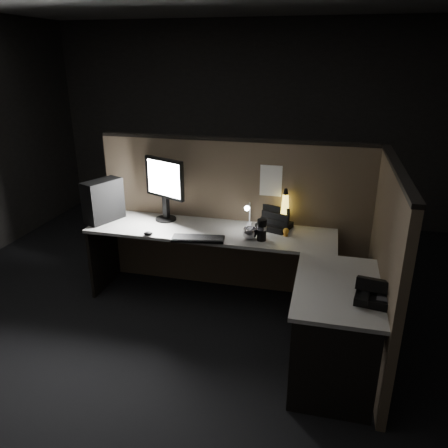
% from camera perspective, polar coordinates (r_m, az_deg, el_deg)
% --- Properties ---
extents(floor, '(6.00, 6.00, 0.00)m').
position_cam_1_polar(floor, '(3.86, -1.86, -14.35)').
color(floor, black).
rests_on(floor, ground).
extents(room_shell, '(6.00, 6.00, 6.00)m').
position_cam_1_polar(room_shell, '(3.20, -2.20, 9.97)').
color(room_shell, silver).
rests_on(room_shell, ground).
extents(partition_back, '(2.66, 0.06, 1.50)m').
position_cam_1_polar(partition_back, '(4.31, 1.32, 0.92)').
color(partition_back, brown).
rests_on(partition_back, ground).
extents(partition_right, '(0.06, 1.66, 1.50)m').
position_cam_1_polar(partition_right, '(3.49, 20.12, -5.52)').
color(partition_right, brown).
rests_on(partition_right, ground).
extents(desk, '(2.60, 1.60, 0.73)m').
position_cam_1_polar(desk, '(3.73, 1.74, -5.25)').
color(desk, beige).
rests_on(desk, ground).
extents(pc_tower, '(0.31, 0.42, 0.40)m').
position_cam_1_polar(pc_tower, '(4.37, -15.51, 2.95)').
color(pc_tower, black).
rests_on(pc_tower, desk).
extents(monitor, '(0.45, 0.23, 0.61)m').
position_cam_1_polar(monitor, '(4.23, -7.77, 5.29)').
color(monitor, black).
rests_on(monitor, desk).
extents(keyboard, '(0.48, 0.22, 0.02)m').
position_cam_1_polar(keyboard, '(3.83, -3.40, -1.94)').
color(keyboard, black).
rests_on(keyboard, desk).
extents(mouse, '(0.09, 0.08, 0.03)m').
position_cam_1_polar(mouse, '(3.98, -9.88, -1.22)').
color(mouse, black).
rests_on(mouse, desk).
extents(clip_lamp, '(0.05, 0.19, 0.24)m').
position_cam_1_polar(clip_lamp, '(4.04, 3.19, 1.34)').
color(clip_lamp, silver).
rests_on(clip_lamp, desk).
extents(organizer, '(0.35, 0.33, 0.21)m').
position_cam_1_polar(organizer, '(4.10, 6.62, 0.13)').
color(organizer, black).
rests_on(organizer, desk).
extents(lava_lamp, '(0.10, 0.10, 0.37)m').
position_cam_1_polar(lava_lamp, '(4.11, 7.94, 1.69)').
color(lava_lamp, black).
rests_on(lava_lamp, desk).
extents(travel_mug, '(0.09, 0.09, 0.19)m').
position_cam_1_polar(travel_mug, '(3.80, 4.96, -0.78)').
color(travel_mug, black).
rests_on(travel_mug, desk).
extents(steel_mug, '(0.17, 0.17, 0.10)m').
position_cam_1_polar(steel_mug, '(3.83, 3.41, -1.26)').
color(steel_mug, '#B1B1B8').
rests_on(steel_mug, desk).
extents(figurine, '(0.06, 0.06, 0.06)m').
position_cam_1_polar(figurine, '(3.93, 8.10, -0.92)').
color(figurine, orange).
rests_on(figurine, desk).
extents(pinned_paper, '(0.21, 0.00, 0.29)m').
position_cam_1_polar(pinned_paper, '(4.09, 6.15, 5.64)').
color(pinned_paper, white).
rests_on(pinned_paper, partition_back).
extents(desk_phone, '(0.29, 0.30, 0.16)m').
position_cam_1_polar(desk_phone, '(3.06, 19.20, -8.45)').
color(desk_phone, black).
rests_on(desk_phone, desk).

